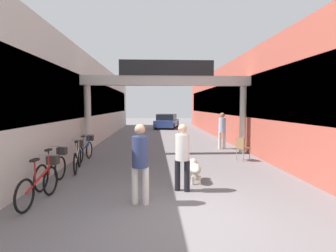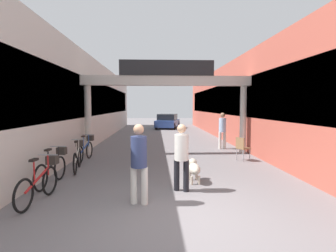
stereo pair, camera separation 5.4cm
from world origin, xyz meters
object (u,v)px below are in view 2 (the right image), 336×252
at_px(cafe_chair_wood_nearer, 242,147).
at_px(bicycle_black_second, 53,168).
at_px(bollard_post_metal, 135,160).
at_px(pedestrian_with_dog, 181,153).
at_px(bicycle_silver_third, 78,157).
at_px(pedestrian_carrying_crate, 222,128).
at_px(parked_car_blue, 168,121).
at_px(bicycle_blue_farthest, 86,149).
at_px(bicycle_red_nearest, 41,181).
at_px(dog_on_leash, 194,168).
at_px(pedestrian_companion, 139,159).

bearing_deg(cafe_chair_wood_nearer, bicycle_black_second, -155.87).
distance_m(bicycle_black_second, bollard_post_metal, 2.18).
height_order(pedestrian_with_dog, bicycle_silver_third, pedestrian_with_dog).
height_order(pedestrian_carrying_crate, cafe_chair_wood_nearer, pedestrian_carrying_crate).
xyz_separation_m(bollard_post_metal, parked_car_blue, (1.70, 16.98, 0.09)).
height_order(bicycle_silver_third, bicycle_blue_farthest, same).
bearing_deg(bicycle_red_nearest, bollard_post_metal, 40.86).
height_order(dog_on_leash, bicycle_black_second, bicycle_black_second).
height_order(bicycle_blue_farthest, parked_car_blue, parked_car_blue).
bearing_deg(pedestrian_carrying_crate, bicycle_blue_farthest, -157.42).
bearing_deg(pedestrian_carrying_crate, cafe_chair_wood_nearer, -89.12).
distance_m(pedestrian_carrying_crate, bicycle_black_second, 8.06).
distance_m(pedestrian_with_dog, bicycle_silver_third, 3.92).
relative_size(bicycle_blue_farthest, cafe_chair_wood_nearer, 1.90).
distance_m(bicycle_black_second, bicycle_silver_third, 1.55).
relative_size(bicycle_black_second, cafe_chair_wood_nearer, 1.90).
distance_m(dog_on_leash, parked_car_blue, 17.34).
relative_size(pedestrian_with_dog, bicycle_black_second, 0.97).
distance_m(bicycle_silver_third, bicycle_blue_farthest, 1.46).
distance_m(dog_on_leash, bicycle_black_second, 3.77).
height_order(pedestrian_carrying_crate, parked_car_blue, pedestrian_carrying_crate).
bearing_deg(dog_on_leash, parked_car_blue, 89.76).
bearing_deg(bicycle_black_second, pedestrian_with_dog, -12.43).
distance_m(pedestrian_companion, bicycle_silver_third, 3.80).
bearing_deg(bicycle_silver_third, bicycle_black_second, -97.37).
xyz_separation_m(pedestrian_companion, bicycle_black_second, (-2.38, 1.54, -0.53)).
relative_size(pedestrian_companion, bicycle_black_second, 1.01).
distance_m(pedestrian_carrying_crate, dog_on_leash, 5.84).
xyz_separation_m(bicycle_silver_third, bollard_post_metal, (1.94, -1.13, 0.11)).
relative_size(pedestrian_with_dog, pedestrian_carrying_crate, 0.94).
xyz_separation_m(pedestrian_with_dog, bollard_post_metal, (-1.21, 1.14, -0.38)).
bearing_deg(pedestrian_with_dog, bicycle_red_nearest, -170.55).
distance_m(bicycle_blue_farthest, bollard_post_metal, 3.31).
bearing_deg(bollard_post_metal, bicycle_silver_third, 149.84).
relative_size(pedestrian_with_dog, pedestrian_companion, 0.96).
xyz_separation_m(dog_on_leash, bicycle_silver_third, (-3.57, 1.49, 0.07)).
relative_size(bicycle_black_second, bollard_post_metal, 1.55).
bearing_deg(pedestrian_companion, cafe_chair_wood_nearer, 49.49).
distance_m(pedestrian_with_dog, cafe_chair_wood_nearer, 4.33).
height_order(bicycle_red_nearest, parked_car_blue, parked_car_blue).
distance_m(bicycle_black_second, parked_car_blue, 17.80).
bearing_deg(parked_car_blue, cafe_chair_wood_nearer, -81.74).
bearing_deg(pedestrian_companion, bicycle_blue_farthest, 116.95).
xyz_separation_m(pedestrian_carrying_crate, bollard_post_metal, (-3.80, -5.02, -0.45)).
relative_size(pedestrian_companion, bicycle_red_nearest, 1.01).
bearing_deg(bicycle_black_second, pedestrian_carrying_crate, 42.40).
bearing_deg(pedestrian_with_dog, cafe_chair_wood_nearer, 52.42).
bearing_deg(pedestrian_carrying_crate, pedestrian_with_dog, -112.79).
bearing_deg(pedestrian_with_dog, pedestrian_companion, -140.54).
bearing_deg(parked_car_blue, bicycle_silver_third, -102.96).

